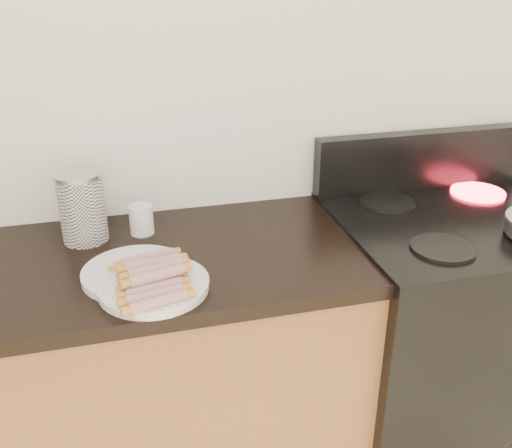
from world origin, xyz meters
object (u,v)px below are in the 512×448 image
object	(u,v)px
main_plate	(154,287)
side_plate	(136,273)
stove	(442,339)
mug	(141,220)
canister	(82,207)

from	to	relation	value
main_plate	side_plate	xyz separation A→B (m)	(-0.04, 0.08, 0.00)
stove	mug	xyz separation A→B (m)	(-0.97, 0.17, 0.49)
main_plate	mug	xyz separation A→B (m)	(-0.00, 0.33, 0.04)
stove	main_plate	xyz separation A→B (m)	(-0.97, -0.16, 0.45)
stove	mug	distance (m)	1.10
canister	stove	bearing A→B (deg)	-8.53
canister	mug	xyz separation A→B (m)	(0.16, 0.00, -0.06)
main_plate	side_plate	distance (m)	0.09
side_plate	stove	bearing A→B (deg)	4.63
main_plate	side_plate	world-z (taller)	side_plate
main_plate	canister	size ratio (longest dim) A/B	1.32
side_plate	canister	xyz separation A→B (m)	(-0.13, 0.25, 0.09)
stove	mug	bearing A→B (deg)	169.96
side_plate	canister	world-z (taller)	canister
stove	side_plate	size ratio (longest dim) A/B	3.28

